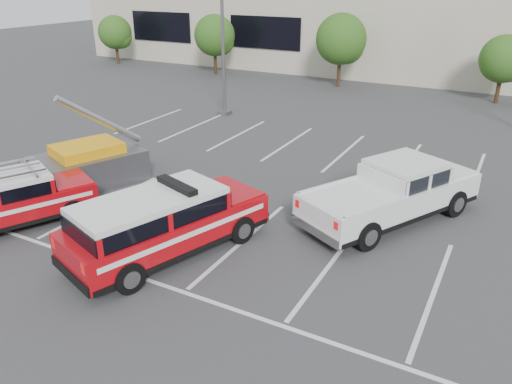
# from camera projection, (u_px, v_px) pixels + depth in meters

# --- Properties ---
(ground) EXTENTS (120.00, 120.00, 0.00)m
(ground) POSITION_uv_depth(u_px,v_px,m) (242.00, 242.00, 14.53)
(ground) COLOR #3A3A3D
(ground) RESTS_ON ground
(stall_markings) EXTENTS (23.00, 15.00, 0.01)m
(stall_markings) POSITION_uv_depth(u_px,v_px,m) (303.00, 188.00, 18.15)
(stall_markings) COLOR silver
(stall_markings) RESTS_ON ground
(convention_building) EXTENTS (60.00, 16.99, 13.20)m
(convention_building) POSITION_uv_depth(u_px,v_px,m) (450.00, 8.00, 38.20)
(convention_building) COLOR beige
(convention_building) RESTS_ON ground
(tree_far_left) EXTENTS (2.77, 2.77, 3.99)m
(tree_far_left) POSITION_uv_depth(u_px,v_px,m) (116.00, 34.00, 42.12)
(tree_far_left) COLOR #3F2B19
(tree_far_left) RESTS_ON ground
(tree_left) EXTENTS (3.07, 3.07, 4.42)m
(tree_left) POSITION_uv_depth(u_px,v_px,m) (216.00, 37.00, 37.66)
(tree_left) COLOR #3F2B19
(tree_left) RESTS_ON ground
(tree_mid_left) EXTENTS (3.37, 3.37, 4.85)m
(tree_mid_left) POSITION_uv_depth(u_px,v_px,m) (342.00, 41.00, 33.19)
(tree_mid_left) COLOR #3F2B19
(tree_mid_left) RESTS_ON ground
(tree_mid_right) EXTENTS (2.77, 2.77, 3.99)m
(tree_mid_right) POSITION_uv_depth(u_px,v_px,m) (505.00, 61.00, 29.05)
(tree_mid_right) COLOR #3F2B19
(tree_mid_right) RESTS_ON ground
(light_pole_left) EXTENTS (0.90, 0.60, 10.24)m
(light_pole_left) POSITION_uv_depth(u_px,v_px,m) (222.00, 16.00, 25.59)
(light_pole_left) COLOR #59595E
(light_pole_left) RESTS_ON ground
(fire_chief_suv) EXTENTS (3.77, 6.04, 2.00)m
(fire_chief_suv) POSITION_uv_depth(u_px,v_px,m) (165.00, 227.00, 13.65)
(fire_chief_suv) COLOR #A5080F
(fire_chief_suv) RESTS_ON ground
(white_pickup) EXTENTS (4.71, 6.35, 1.87)m
(white_pickup) POSITION_uv_depth(u_px,v_px,m) (392.00, 198.00, 15.61)
(white_pickup) COLOR silver
(white_pickup) RESTS_ON ground
(ladder_suv) EXTENTS (3.70, 5.05, 1.86)m
(ladder_suv) POSITION_uv_depth(u_px,v_px,m) (9.00, 204.00, 15.20)
(ladder_suv) COLOR #A5080F
(ladder_suv) RESTS_ON ground
(utility_rig) EXTENTS (4.46, 4.33, 3.41)m
(utility_rig) POSITION_uv_depth(u_px,v_px,m) (86.00, 165.00, 18.43)
(utility_rig) COLOR #59595E
(utility_rig) RESTS_ON ground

